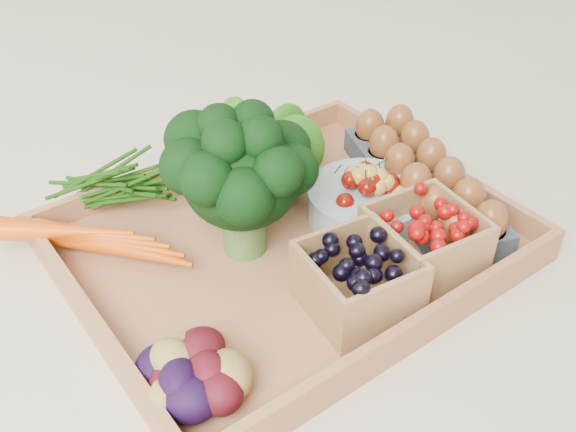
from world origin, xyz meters
TOP-DOWN VIEW (x-y plane):
  - ground at (0.00, 0.00)m, footprint 4.00×4.00m
  - tray at (0.00, 0.00)m, footprint 0.55×0.45m
  - carrots at (-0.21, 0.13)m, footprint 0.21×0.15m
  - lettuce at (0.04, 0.14)m, footprint 0.13×0.13m
  - broccoli at (-0.05, 0.03)m, footprint 0.19×0.19m
  - cherry_bowl at (0.12, -0.02)m, footprint 0.16×0.16m
  - egg_carton at (0.21, -0.03)m, footprint 0.21×0.34m
  - potatoes at (-0.22, -0.13)m, footprint 0.13×0.13m
  - punnet_blackberry at (-0.00, -0.14)m, footprint 0.13×0.13m
  - punnet_raspberry at (0.11, -0.14)m, footprint 0.13×0.13m

SIDE VIEW (x-z plane):
  - ground at x=0.00m, z-range 0.00..0.00m
  - tray at x=0.00m, z-range 0.00..0.01m
  - egg_carton at x=0.21m, z-range 0.01..0.05m
  - cherry_bowl at x=0.12m, z-range 0.01..0.06m
  - carrots at x=-0.21m, z-range 0.01..0.07m
  - potatoes at x=-0.22m, z-range 0.01..0.09m
  - punnet_blackberry at x=0.00m, z-range 0.01..0.10m
  - punnet_raspberry at x=0.11m, z-range 0.01..0.10m
  - lettuce at x=0.04m, z-range 0.02..0.15m
  - broccoli at x=-0.05m, z-range 0.02..0.16m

